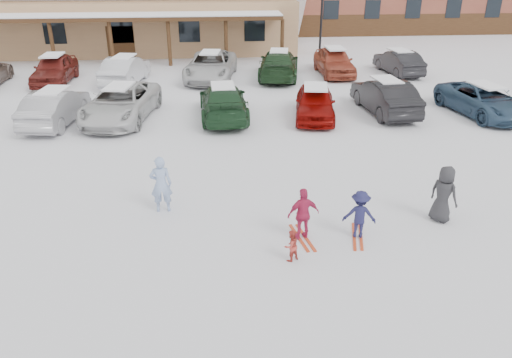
{
  "coord_description": "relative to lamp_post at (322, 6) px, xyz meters",
  "views": [
    {
      "loc": [
        -0.74,
        -11.72,
        6.96
      ],
      "look_at": [
        0.3,
        1.0,
        1.0
      ],
      "focal_mm": 35.0,
      "sensor_mm": 36.0,
      "label": 1
    }
  ],
  "objects": [
    {
      "name": "bystander_dark",
      "position": [
        -1.22,
        -23.29,
        -2.53
      ],
      "size": [
        0.88,
        0.95,
        1.63
      ],
      "primitive_type": "imported",
      "rotation": [
        0.0,
        0.0,
        2.19
      ],
      "color": "#29292C",
      "rests_on": "ground"
    },
    {
      "name": "ground",
      "position": [
        -6.6,
        -23.3,
        -3.34
      ],
      "size": [
        160.0,
        160.0,
        0.0
      ],
      "primitive_type": "plane",
      "color": "white",
      "rests_on": "ground"
    },
    {
      "name": "child_magenta",
      "position": [
        -5.21,
        -23.93,
        -2.62
      ],
      "size": [
        0.9,
        0.51,
        1.45
      ],
      "primitive_type": "imported",
      "rotation": [
        0.0,
        0.0,
        3.33
      ],
      "color": "#BA254F",
      "rests_on": "ground"
    },
    {
      "name": "toddler_red",
      "position": [
        -5.66,
        -24.9,
        -2.93
      ],
      "size": [
        0.5,
        0.47,
        0.82
      ],
      "primitive_type": "imported",
      "rotation": [
        0.0,
        0.0,
        3.67
      ],
      "color": "#BF3C32",
      "rests_on": "ground"
    },
    {
      "name": "lamp_post",
      "position": [
        0.0,
        0.0,
        0.0
      ],
      "size": [
        0.5,
        0.25,
        5.89
      ],
      "color": "black",
      "rests_on": "ground"
    },
    {
      "name": "parked_car_9",
      "position": [
        -12.32,
        -7.0,
        -2.58
      ],
      "size": [
        2.31,
        4.8,
        1.52
      ],
      "primitive_type": "imported",
      "rotation": [
        0.0,
        0.0,
        2.99
      ],
      "color": "silver",
      "rests_on": "ground"
    },
    {
      "name": "parked_car_5",
      "position": [
        0.32,
        -13.42,
        -2.57
      ],
      "size": [
        2.07,
        4.84,
        1.55
      ],
      "primitive_type": "imported",
      "rotation": [
        0.0,
        0.0,
        3.23
      ],
      "color": "black",
      "rests_on": "ground"
    },
    {
      "name": "adult_skier",
      "position": [
        -8.99,
        -22.11,
        -2.49
      ],
      "size": [
        0.64,
        0.45,
        1.69
      ],
      "primitive_type": "imported",
      "rotation": [
        0.0,
        0.0,
        3.21
      ],
      "color": "#8EA6D3",
      "rests_on": "ground"
    },
    {
      "name": "parked_car_3",
      "position": [
        -7.04,
        -13.56,
        -2.61
      ],
      "size": [
        2.23,
        5.1,
        1.46
      ],
      "primitive_type": "imported",
      "rotation": [
        0.0,
        0.0,
        3.18
      ],
      "color": "#1C3E22",
      "rests_on": "ground"
    },
    {
      "name": "parked_car_10",
      "position": [
        -7.6,
        -6.34,
        -2.57
      ],
      "size": [
        3.31,
        5.88,
        1.55
      ],
      "primitive_type": "imported",
      "rotation": [
        0.0,
        0.0,
        -0.14
      ],
      "color": "silver",
      "rests_on": "ground"
    },
    {
      "name": "parked_car_12",
      "position": [
        -0.3,
        -5.8,
        -2.56
      ],
      "size": [
        1.93,
        4.64,
        1.57
      ],
      "primitive_type": "imported",
      "rotation": [
        0.0,
        0.0,
        0.02
      ],
      "color": "#A7452E",
      "rests_on": "ground"
    },
    {
      "name": "parked_car_4",
      "position": [
        -3.0,
        -13.93,
        -2.63
      ],
      "size": [
        2.37,
        4.42,
        1.43
      ],
      "primitive_type": "imported",
      "rotation": [
        0.0,
        0.0,
        -0.17
      ],
      "color": "#870906",
      "rests_on": "ground"
    },
    {
      "name": "skis_child_magenta",
      "position": [
        -5.21,
        -23.93,
        -3.33
      ],
      "size": [
        0.46,
        1.41,
        0.03
      ],
      "primitive_type": "cube",
      "rotation": [
        0.0,
        0.0,
        3.33
      ],
      "color": "#C33E1B",
      "rests_on": "ground"
    },
    {
      "name": "parked_car_13",
      "position": [
        3.59,
        -5.87,
        -2.64
      ],
      "size": [
        1.96,
        4.38,
        1.39
      ],
      "primitive_type": "imported",
      "rotation": [
        0.0,
        0.0,
        3.26
      ],
      "color": "black",
      "rests_on": "ground"
    },
    {
      "name": "parked_car_2",
      "position": [
        -11.52,
        -13.44,
        -2.59
      ],
      "size": [
        3.3,
        5.74,
        1.51
      ],
      "primitive_type": "imported",
      "rotation": [
        0.0,
        0.0,
        -0.15
      ],
      "color": "silver",
      "rests_on": "ground"
    },
    {
      "name": "parked_car_11",
      "position": [
        -3.67,
        -6.3,
        -2.56
      ],
      "size": [
        3.04,
        5.67,
        1.56
      ],
      "primitive_type": "imported",
      "rotation": [
        0.0,
        0.0,
        2.98
      ],
      "color": "#1E3B1F",
      "rests_on": "ground"
    },
    {
      "name": "child_navy",
      "position": [
        -3.74,
        -23.97,
        -2.68
      ],
      "size": [
        0.95,
        0.67,
        1.33
      ],
      "primitive_type": "imported",
      "rotation": [
        0.0,
        0.0,
        2.92
      ],
      "color": "#1B1B43",
      "rests_on": "ground"
    },
    {
      "name": "parked_car_1",
      "position": [
        -14.23,
        -13.81,
        -2.6
      ],
      "size": [
        2.05,
        4.63,
        1.48
      ],
      "primitive_type": "imported",
      "rotation": [
        0.0,
        0.0,
        3.03
      ],
      "color": "#9A999E",
      "rests_on": "ground"
    },
    {
      "name": "skis_child_navy",
      "position": [
        -3.74,
        -23.97,
        -3.33
      ],
      "size": [
        0.51,
        1.41,
        0.03
      ],
      "primitive_type": "cube",
      "rotation": [
        0.0,
        0.0,
        2.92
      ],
      "color": "#C33E1B",
      "rests_on": "ground"
    },
    {
      "name": "parked_car_6",
      "position": [
        4.67,
        -14.08,
        -2.65
      ],
      "size": [
        3.1,
        5.29,
        1.38
      ],
      "primitive_type": "imported",
      "rotation": [
        0.0,
        0.0,
        0.17
      ],
      "color": "#2F4862",
      "rests_on": "ground"
    },
    {
      "name": "parked_car_8",
      "position": [
        -16.28,
        -6.46,
        -2.56
      ],
      "size": [
        1.85,
        4.57,
        1.55
      ],
      "primitive_type": "imported",
      "rotation": [
        0.0,
        0.0,
        -0.0
      ],
      "color": "maroon",
      "rests_on": "ground"
    }
  ]
}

